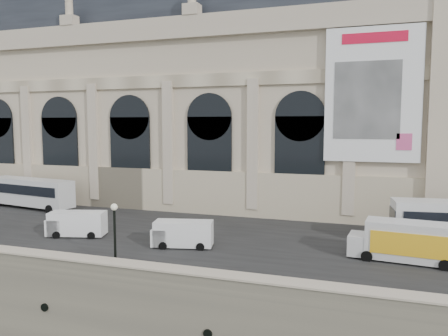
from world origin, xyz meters
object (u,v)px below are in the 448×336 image
object	(u,v)px
bus_left	(31,192)
van_c	(180,234)
van_b	(74,224)
lamp_right	(115,237)
box_truck	(404,242)

from	to	relation	value
bus_left	van_c	world-z (taller)	bus_left
van_b	lamp_right	world-z (taller)	lamp_right
box_truck	lamp_right	bearing A→B (deg)	-156.82
bus_left	lamp_right	world-z (taller)	lamp_right
van_c	lamp_right	bearing A→B (deg)	-107.38
van_b	box_truck	bearing A→B (deg)	3.35
bus_left	van_c	bearing A→B (deg)	-21.98
van_c	lamp_right	size ratio (longest dim) A/B	1.12
box_truck	lamp_right	world-z (taller)	lamp_right
van_b	box_truck	world-z (taller)	box_truck
bus_left	van_b	distance (m)	16.62
bus_left	box_truck	bearing A→B (deg)	-10.84
van_c	box_truck	bearing A→B (deg)	5.95
lamp_right	box_truck	bearing A→B (deg)	23.18
van_b	box_truck	xyz separation A→B (m)	(27.85, 1.63, 0.35)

